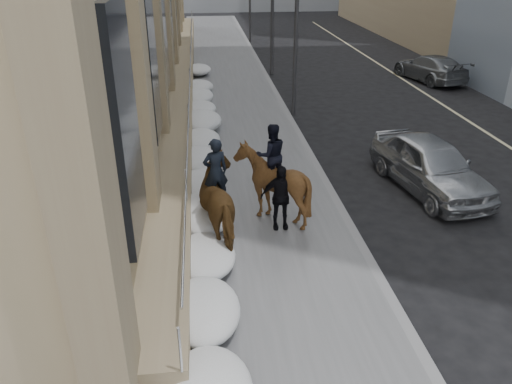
# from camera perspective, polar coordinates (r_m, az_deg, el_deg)

# --- Properties ---
(ground) EXTENTS (140.00, 140.00, 0.00)m
(ground) POSITION_cam_1_polar(r_m,az_deg,el_deg) (10.66, 2.14, -14.69)
(ground) COLOR black
(ground) RESTS_ON ground
(sidewalk) EXTENTS (5.00, 80.00, 0.12)m
(sidewalk) POSITION_cam_1_polar(r_m,az_deg,el_deg) (19.29, -2.14, 5.19)
(sidewalk) COLOR #535456
(sidewalk) RESTS_ON ground
(curb) EXTENTS (0.24, 80.00, 0.12)m
(curb) POSITION_cam_1_polar(r_m,az_deg,el_deg) (19.64, 5.54, 5.47)
(curb) COLOR slate
(curb) RESTS_ON ground
(lane_line) EXTENTS (0.15, 70.00, 0.01)m
(lane_line) POSITION_cam_1_polar(r_m,az_deg,el_deg) (22.58, 25.63, 5.61)
(lane_line) COLOR #BFB78C
(lane_line) RESTS_ON ground
(streetlight_mid) EXTENTS (1.71, 0.24, 8.00)m
(streetlight_mid) POSITION_cam_1_polar(r_m,az_deg,el_deg) (22.45, 4.25, 20.04)
(streetlight_mid) COLOR #2D2D30
(streetlight_mid) RESTS_ON ground
(traffic_signal) EXTENTS (4.10, 0.22, 6.00)m
(traffic_signal) POSITION_cam_1_polar(r_m,az_deg,el_deg) (30.29, 0.04, 20.60)
(traffic_signal) COLOR #2D2D30
(traffic_signal) RESTS_ON ground
(snow_bank) EXTENTS (1.70, 18.10, 0.76)m
(snow_bank) POSITION_cam_1_polar(r_m,az_deg,el_deg) (17.34, -6.38, 4.01)
(snow_bank) COLOR white
(snow_bank) RESTS_ON sidewalk
(mounted_horse_left) EXTENTS (1.78, 2.75, 2.73)m
(mounted_horse_left) POSITION_cam_1_polar(r_m,az_deg,el_deg) (12.54, -3.65, -1.06)
(mounted_horse_left) COLOR #462E15
(mounted_horse_left) RESTS_ON sidewalk
(mounted_horse_right) EXTENTS (1.99, 2.17, 2.72)m
(mounted_horse_right) POSITION_cam_1_polar(r_m,az_deg,el_deg) (13.57, 1.79, 1.35)
(mounted_horse_right) COLOR #412812
(mounted_horse_right) RESTS_ON sidewalk
(pedestrian) EXTENTS (1.07, 0.47, 1.80)m
(pedestrian) POSITION_cam_1_polar(r_m,az_deg,el_deg) (13.22, 2.77, -0.59)
(pedestrian) COLOR black
(pedestrian) RESTS_ON sidewalk
(car_silver) EXTENTS (2.75, 5.19, 1.68)m
(car_silver) POSITION_cam_1_polar(r_m,az_deg,el_deg) (16.58, 19.27, 2.96)
(car_silver) COLOR #A4A7AC
(car_silver) RESTS_ON ground
(car_grey) EXTENTS (3.13, 5.41, 1.47)m
(car_grey) POSITION_cam_1_polar(r_m,az_deg,el_deg) (31.09, 19.24, 13.25)
(car_grey) COLOR slate
(car_grey) RESTS_ON ground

